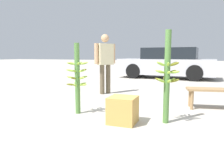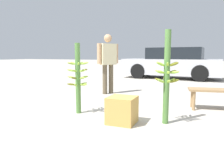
{
  "view_description": "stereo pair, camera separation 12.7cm",
  "coord_description": "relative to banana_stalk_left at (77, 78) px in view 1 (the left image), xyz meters",
  "views": [
    {
      "loc": [
        1.24,
        -3.36,
        1.09
      ],
      "look_at": [
        -0.09,
        0.17,
        0.59
      ],
      "focal_mm": 35.0,
      "sensor_mm": 36.0,
      "label": 1
    },
    {
      "loc": [
        1.35,
        -3.31,
        1.09
      ],
      "look_at": [
        -0.09,
        0.17,
        0.59
      ],
      "focal_mm": 35.0,
      "sensor_mm": 36.0,
      "label": 2
    }
  ],
  "objects": [
    {
      "name": "banana_stalk_left",
      "position": [
        0.0,
        0.0,
        0.0
      ],
      "size": [
        0.41,
        0.41,
        1.31
      ],
      "color": "#4C7A38",
      "rests_on": "ground_plane"
    },
    {
      "name": "parked_car",
      "position": [
        0.81,
        6.96,
        0.01
      ],
      "size": [
        4.42,
        1.98,
        1.41
      ],
      "rotation": [
        0.0,
        0.0,
        1.5
      ],
      "color": "#B7B7BC",
      "rests_on": "ground_plane"
    },
    {
      "name": "ground_plane",
      "position": [
        0.76,
        -0.16,
        -0.68
      ],
      "size": [
        80.0,
        80.0,
        0.0
      ],
      "primitive_type": "plane",
      "color": "#B2AA9E"
    },
    {
      "name": "banana_stalk_center",
      "position": [
        1.61,
        -0.01,
        0.08
      ],
      "size": [
        0.4,
        0.39,
        1.47
      ],
      "color": "#4C7A38",
      "rests_on": "ground_plane"
    },
    {
      "name": "market_bench",
      "position": [
        2.39,
        1.25,
        -0.33
      ],
      "size": [
        1.06,
        0.53,
        0.42
      ],
      "rotation": [
        0.0,
        0.0,
        0.16
      ],
      "color": "#99754C",
      "rests_on": "ground_plane"
    },
    {
      "name": "vendor_person",
      "position": [
        -0.32,
        2.13,
        0.3
      ],
      "size": [
        0.46,
        0.63,
        1.65
      ],
      "rotation": [
        0.0,
        0.0,
        -2.14
      ],
      "color": "brown",
      "rests_on": "ground_plane"
    },
    {
      "name": "produce_crate",
      "position": [
        0.97,
        -0.26,
        -0.46
      ],
      "size": [
        0.43,
        0.43,
        0.43
      ],
      "color": "#C69347",
      "rests_on": "ground_plane"
    }
  ]
}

